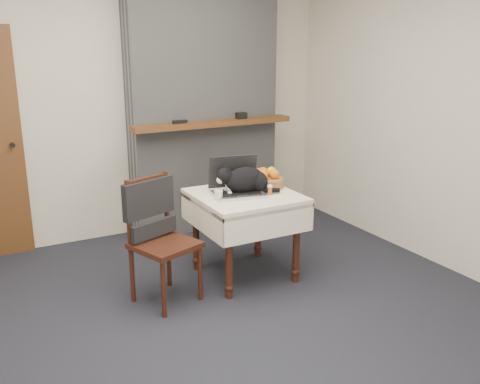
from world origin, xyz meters
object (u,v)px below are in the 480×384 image
object	(u,v)px
cat	(246,180)
chair	(156,222)
laptop	(236,184)
cream_jar	(218,195)
side_table	(245,207)
fruit_basket	(266,180)
pill_bottle	(270,190)

from	to	relation	value
cat	chair	bearing A→B (deg)	-169.38
laptop	cream_jar	bearing A→B (deg)	-143.93
laptop	chair	world-z (taller)	laptop
side_table	cream_jar	world-z (taller)	cream_jar
cream_jar	fruit_basket	bearing A→B (deg)	15.18
laptop	cream_jar	world-z (taller)	laptop
pill_bottle	chair	distance (m)	0.93
cat	pill_bottle	bearing A→B (deg)	-36.20
laptop	chair	bearing A→B (deg)	-163.16
side_table	pill_bottle	distance (m)	0.25
fruit_basket	chair	bearing A→B (deg)	-173.55
cream_jar	pill_bottle	world-z (taller)	pill_bottle
cream_jar	chair	xyz separation A→B (m)	(-0.50, 0.02, -0.14)
cat	side_table	bearing A→B (deg)	-132.06
chair	cat	bearing A→B (deg)	-16.80
pill_bottle	cat	bearing A→B (deg)	136.12
cream_jar	pill_bottle	bearing A→B (deg)	-9.69
chair	side_table	bearing A→B (deg)	-17.79
fruit_basket	cat	bearing A→B (deg)	-162.44
cream_jar	chair	distance (m)	0.52
side_table	chair	world-z (taller)	chair
cream_jar	chair	world-z (taller)	chair
pill_bottle	fruit_basket	xyz separation A→B (m)	(0.09, 0.21, 0.02)
laptop	cat	xyz separation A→B (m)	(0.07, -0.03, 0.03)
side_table	fruit_basket	xyz separation A→B (m)	(0.25, 0.09, 0.18)
pill_bottle	chair	bearing A→B (deg)	174.06
laptop	pill_bottle	distance (m)	0.27
pill_bottle	chair	xyz separation A→B (m)	(-0.91, 0.10, -0.15)
laptop	fruit_basket	xyz separation A→B (m)	(0.31, 0.04, -0.01)
side_table	cream_jar	size ratio (longest dim) A/B	10.45
cream_jar	side_table	bearing A→B (deg)	10.95
side_table	laptop	size ratio (longest dim) A/B	1.73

